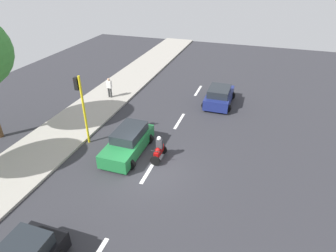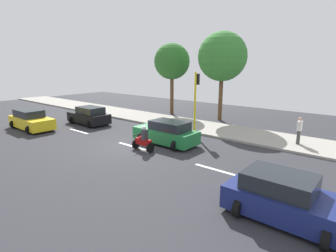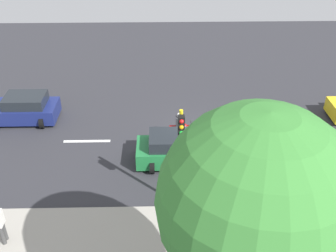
{
  "view_description": "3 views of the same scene",
  "coord_description": "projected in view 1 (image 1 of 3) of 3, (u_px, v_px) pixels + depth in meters",
  "views": [
    {
      "loc": [
        -5.0,
        11.69,
        10.16
      ],
      "look_at": [
        -0.11,
        -3.01,
        1.24
      ],
      "focal_mm": 30.65,
      "sensor_mm": 36.0,
      "label": 1
    },
    {
      "loc": [
        -10.72,
        -11.88,
        4.97
      ],
      "look_at": [
        0.17,
        -2.8,
        1.69
      ],
      "focal_mm": 28.3,
      "sensor_mm": 36.0,
      "label": 2
    },
    {
      "loc": [
        16.82,
        -2.21,
        11.39
      ],
      "look_at": [
        0.2,
        -1.83,
        0.99
      ],
      "focal_mm": 42.07,
      "sensor_mm": 36.0,
      "label": 3
    }
  ],
  "objects": [
    {
      "name": "car_green",
      "position": [
        128.0,
        142.0,
        17.24
      ],
      "size": [
        2.19,
        4.27,
        1.52
      ],
      "color": "#1E7238",
      "rests_on": "ground"
    },
    {
      "name": "pedestrian_near_signal",
      "position": [
        109.0,
        87.0,
        23.88
      ],
      "size": [
        0.4,
        0.24,
        1.69
      ],
      "color": "#3F3F3F",
      "rests_on": "sidewalk"
    },
    {
      "name": "traffic_light_corner",
      "position": [
        81.0,
        101.0,
        17.11
      ],
      "size": [
        0.49,
        0.24,
        4.5
      ],
      "color": "yellow",
      "rests_on": "ground"
    },
    {
      "name": "car_dark_blue",
      "position": [
        219.0,
        96.0,
        23.13
      ],
      "size": [
        2.33,
        3.88,
        1.52
      ],
      "color": "navy",
      "rests_on": "ground"
    },
    {
      "name": "sidewalk",
      "position": [
        45.0,
        147.0,
        17.92
      ],
      "size": [
        4.0,
        60.0,
        0.15
      ],
      "primitive_type": "cube",
      "color": "#9E998E",
      "rests_on": "ground"
    },
    {
      "name": "lane_stripe_north",
      "position": [
        179.0,
        121.0,
        20.98
      ],
      "size": [
        0.2,
        2.4,
        0.01
      ],
      "primitive_type": "cube",
      "color": "white",
      "rests_on": "ground"
    },
    {
      "name": "ground_plane",
      "position": [
        149.0,
        171.0,
        16.07
      ],
      "size": [
        40.0,
        60.0,
        0.1
      ],
      "primitive_type": "cube",
      "color": "#2D2D33"
    },
    {
      "name": "lane_stripe_far_north",
      "position": [
        198.0,
        91.0,
        25.91
      ],
      "size": [
        0.2,
        2.4,
        0.01
      ],
      "primitive_type": "cube",
      "color": "white",
      "rests_on": "ground"
    },
    {
      "name": "motorcycle",
      "position": [
        159.0,
        150.0,
        16.65
      ],
      "size": [
        0.6,
        1.3,
        1.53
      ],
      "color": "black",
      "rests_on": "ground"
    },
    {
      "name": "lane_stripe_mid",
      "position": [
        149.0,
        170.0,
        16.04
      ],
      "size": [
        0.2,
        2.4,
        0.01
      ],
      "primitive_type": "cube",
      "color": "white",
      "rests_on": "ground"
    }
  ]
}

